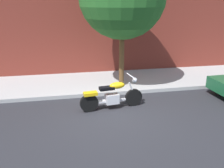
% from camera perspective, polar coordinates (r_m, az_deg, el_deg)
% --- Properties ---
extents(ground_plane, '(60.00, 60.00, 0.00)m').
position_cam_1_polar(ground_plane, '(7.84, 0.57, -7.15)').
color(ground_plane, '#28282D').
extents(sidewalk, '(20.79, 2.97, 0.14)m').
position_cam_1_polar(sidewalk, '(10.71, -2.85, 0.40)').
color(sidewalk, '#ACACAC').
rests_on(sidewalk, ground).
extents(motorcycle, '(2.16, 0.70, 1.10)m').
position_cam_1_polar(motorcycle, '(8.11, -0.03, -2.77)').
color(motorcycle, black).
rests_on(motorcycle, ground).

